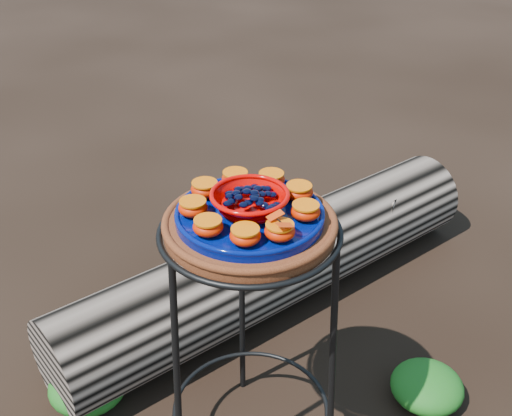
{
  "coord_description": "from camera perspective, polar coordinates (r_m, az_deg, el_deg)",
  "views": [
    {
      "loc": [
        -0.13,
        -1.15,
        1.46
      ],
      "look_at": [
        0.01,
        0.0,
        0.76
      ],
      "focal_mm": 45.0,
      "sensor_mm": 36.0,
      "label": 1
    }
  ],
  "objects": [
    {
      "name": "orange_half_8",
      "position": [
        1.25,
        -0.96,
        -2.48
      ],
      "size": [
        0.06,
        0.06,
        0.03
      ],
      "primitive_type": "ellipsoid",
      "color": "#C72D00",
      "rests_on": "cobalt_plate"
    },
    {
      "name": "orange_half_7",
      "position": [
        1.28,
        -4.28,
        -1.66
      ],
      "size": [
        0.06,
        0.06,
        0.03
      ],
      "primitive_type": "ellipsoid",
      "color": "#C72D00",
      "rests_on": "cobalt_plate"
    },
    {
      "name": "orange_half_4",
      "position": [
        1.45,
        -1.85,
        2.64
      ],
      "size": [
        0.06,
        0.06,
        0.03
      ],
      "primitive_type": "ellipsoid",
      "color": "#C72D00",
      "rests_on": "cobalt_plate"
    },
    {
      "name": "butterfly",
      "position": [
        1.25,
        2.14,
        -1.19
      ],
      "size": [
        0.08,
        0.07,
        0.01
      ],
      "primitive_type": null,
      "rotation": [
        0.0,
        0.0,
        0.35
      ],
      "color": "red",
      "rests_on": "orange_half_0"
    },
    {
      "name": "terracotta_saucer",
      "position": [
        1.38,
        -0.55,
        -1.58
      ],
      "size": [
        0.37,
        0.37,
        0.03
      ],
      "primitive_type": "cylinder",
      "color": "#3E170A",
      "rests_on": "plant_stand"
    },
    {
      "name": "orange_half_3",
      "position": [
        1.44,
        1.37,
        2.55
      ],
      "size": [
        0.06,
        0.06,
        0.03
      ],
      "primitive_type": "ellipsoid",
      "color": "#C72D00",
      "rests_on": "cobalt_plate"
    },
    {
      "name": "foliage_back",
      "position": [
        2.19,
        -8.35,
        -8.56
      ],
      "size": [
        0.28,
        0.28,
        0.14
      ],
      "primitive_type": "ellipsoid",
      "color": "#1C5B1A",
      "rests_on": "ground"
    },
    {
      "name": "glass_gems",
      "position": [
        1.33,
        -0.57,
        1.72
      ],
      "size": [
        0.12,
        0.12,
        0.02
      ],
      "primitive_type": null,
      "color": "black",
      "rests_on": "red_bowl"
    },
    {
      "name": "foliage_right",
      "position": [
        2.0,
        14.97,
        -15.0
      ],
      "size": [
        0.21,
        0.21,
        0.11
      ],
      "primitive_type": "ellipsoid",
      "color": "#1C5B1A",
      "rests_on": "ground"
    },
    {
      "name": "orange_half_2",
      "position": [
        1.4,
        3.84,
        1.43
      ],
      "size": [
        0.06,
        0.06,
        0.03
      ],
      "primitive_type": "ellipsoid",
      "color": "#C72D00",
      "rests_on": "cobalt_plate"
    },
    {
      "name": "plant_stand",
      "position": [
        1.61,
        -0.49,
        -12.6
      ],
      "size": [
        0.44,
        0.44,
        0.7
      ],
      "primitive_type": null,
      "color": "black",
      "rests_on": "ground"
    },
    {
      "name": "orange_half_1",
      "position": [
        1.33,
        4.43,
        -0.3
      ],
      "size": [
        0.06,
        0.06,
        0.03
      ],
      "primitive_type": "ellipsoid",
      "color": "#C72D00",
      "rests_on": "cobalt_plate"
    },
    {
      "name": "red_bowl",
      "position": [
        1.35,
        -0.56,
        0.51
      ],
      "size": [
        0.16,
        0.16,
        0.04
      ],
      "primitive_type": null,
      "color": "#CC0300",
      "rests_on": "cobalt_plate"
    },
    {
      "name": "orange_half_5",
      "position": [
        1.41,
        -4.57,
        1.7
      ],
      "size": [
        0.06,
        0.06,
        0.03
      ],
      "primitive_type": "ellipsoid",
      "color": "#C72D00",
      "rests_on": "cobalt_plate"
    },
    {
      "name": "driftwood_log",
      "position": [
        2.22,
        1.73,
        -4.98
      ],
      "size": [
        1.61,
        1.21,
        0.3
      ],
      "primitive_type": null,
      "rotation": [
        0.0,
        0.0,
        0.55
      ],
      "color": "black",
      "rests_on": "ground"
    },
    {
      "name": "foliage_left",
      "position": [
        1.99,
        -14.71,
        -14.87
      ],
      "size": [
        0.23,
        0.23,
        0.11
      ],
      "primitive_type": "ellipsoid",
      "color": "#1C5B1A",
      "rests_on": "ground"
    },
    {
      "name": "cobalt_plate",
      "position": [
        1.36,
        -0.56,
        -0.67
      ],
      "size": [
        0.32,
        0.32,
        0.02
      ],
      "primitive_type": "cylinder",
      "color": "#00053B",
      "rests_on": "terracotta_saucer"
    },
    {
      "name": "orange_half_6",
      "position": [
        1.34,
        -5.62,
        0.03
      ],
      "size": [
        0.06,
        0.06,
        0.03
      ],
      "primitive_type": "ellipsoid",
      "color": "#C72D00",
      "rests_on": "cobalt_plate"
    },
    {
      "name": "orange_half_0",
      "position": [
        1.26,
        2.12,
        -2.08
      ],
      "size": [
        0.06,
        0.06,
        0.03
      ],
      "primitive_type": "ellipsoid",
      "color": "#C72D00",
      "rests_on": "cobalt_plate"
    }
  ]
}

